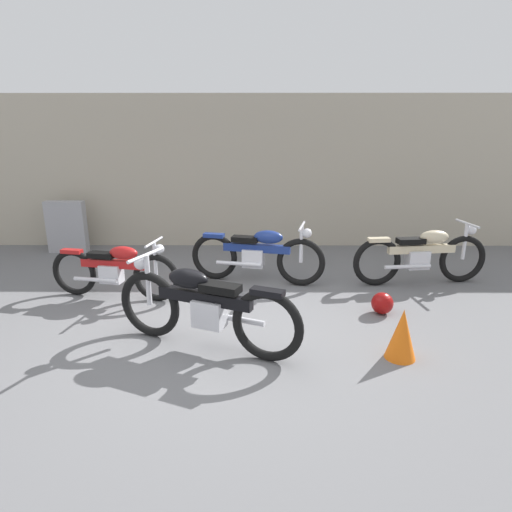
{
  "coord_description": "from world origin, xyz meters",
  "views": [
    {
      "loc": [
        0.46,
        -4.58,
        2.31
      ],
      "look_at": [
        0.43,
        1.44,
        0.55
      ],
      "focal_mm": 30.22,
      "sensor_mm": 36.0,
      "label": 1
    }
  ],
  "objects_px": {
    "stone_marker": "(67,227)",
    "motorcycle_blue": "(258,254)",
    "traffic_cone": "(402,334)",
    "motorcycle_red": "(115,270)",
    "motorcycle_cream": "(422,255)",
    "helmet": "(382,303)",
    "motorcycle_black": "(203,306)"
  },
  "relations": [
    {
      "from": "traffic_cone",
      "to": "motorcycle_black",
      "type": "distance_m",
      "value": 2.11
    },
    {
      "from": "helmet",
      "to": "motorcycle_red",
      "type": "bearing_deg",
      "value": 171.69
    },
    {
      "from": "traffic_cone",
      "to": "motorcycle_cream",
      "type": "xyz_separation_m",
      "value": [
        1.03,
        2.31,
        0.19
      ]
    },
    {
      "from": "stone_marker",
      "to": "motorcycle_black",
      "type": "xyz_separation_m",
      "value": [
        3.14,
        -3.87,
        -0.02
      ]
    },
    {
      "from": "motorcycle_red",
      "to": "traffic_cone",
      "type": "bearing_deg",
      "value": -15.1
    },
    {
      "from": "helmet",
      "to": "traffic_cone",
      "type": "relative_size",
      "value": 0.52
    },
    {
      "from": "motorcycle_black",
      "to": "motorcycle_blue",
      "type": "xyz_separation_m",
      "value": [
        0.58,
        2.12,
        -0.02
      ]
    },
    {
      "from": "helmet",
      "to": "motorcycle_black",
      "type": "xyz_separation_m",
      "value": [
        -2.21,
        -0.92,
        0.34
      ]
    },
    {
      "from": "traffic_cone",
      "to": "motorcycle_red",
      "type": "xyz_separation_m",
      "value": [
        -3.52,
        1.68,
        0.14
      ]
    },
    {
      "from": "motorcycle_black",
      "to": "stone_marker",
      "type": "bearing_deg",
      "value": -28.28
    },
    {
      "from": "helmet",
      "to": "motorcycle_blue",
      "type": "distance_m",
      "value": 2.05
    },
    {
      "from": "stone_marker",
      "to": "traffic_cone",
      "type": "relative_size",
      "value": 1.83
    },
    {
      "from": "motorcycle_red",
      "to": "motorcycle_cream",
      "type": "xyz_separation_m",
      "value": [
        4.55,
        0.63,
        0.04
      ]
    },
    {
      "from": "motorcycle_blue",
      "to": "motorcycle_cream",
      "type": "bearing_deg",
      "value": 11.39
    },
    {
      "from": "stone_marker",
      "to": "motorcycle_cream",
      "type": "relative_size",
      "value": 0.47
    },
    {
      "from": "stone_marker",
      "to": "motorcycle_cream",
      "type": "xyz_separation_m",
      "value": [
        6.26,
        -1.8,
        -0.04
      ]
    },
    {
      "from": "stone_marker",
      "to": "motorcycle_red",
      "type": "bearing_deg",
      "value": -54.73
    },
    {
      "from": "motorcycle_red",
      "to": "motorcycle_blue",
      "type": "xyz_separation_m",
      "value": [
        2.01,
        0.67,
        0.04
      ]
    },
    {
      "from": "helmet",
      "to": "motorcycle_blue",
      "type": "relative_size",
      "value": 0.14
    },
    {
      "from": "stone_marker",
      "to": "motorcycle_blue",
      "type": "bearing_deg",
      "value": -25.18
    },
    {
      "from": "motorcycle_red",
      "to": "helmet",
      "type": "bearing_deg",
      "value": 2.16
    },
    {
      "from": "traffic_cone",
      "to": "motorcycle_red",
      "type": "height_order",
      "value": "motorcycle_red"
    },
    {
      "from": "stone_marker",
      "to": "motorcycle_black",
      "type": "relative_size",
      "value": 0.48
    },
    {
      "from": "traffic_cone",
      "to": "motorcycle_cream",
      "type": "relative_size",
      "value": 0.26
    },
    {
      "from": "motorcycle_cream",
      "to": "motorcycle_blue",
      "type": "xyz_separation_m",
      "value": [
        -2.53,
        0.05,
        -0.0
      ]
    },
    {
      "from": "stone_marker",
      "to": "motorcycle_red",
      "type": "distance_m",
      "value": 2.97
    },
    {
      "from": "motorcycle_red",
      "to": "motorcycle_cream",
      "type": "distance_m",
      "value": 4.59
    },
    {
      "from": "motorcycle_cream",
      "to": "stone_marker",
      "type": "bearing_deg",
      "value": 157.11
    },
    {
      "from": "motorcycle_cream",
      "to": "motorcycle_black",
      "type": "xyz_separation_m",
      "value": [
        -3.12,
        -2.07,
        0.02
      ]
    },
    {
      "from": "helmet",
      "to": "motorcycle_blue",
      "type": "xyz_separation_m",
      "value": [
        -1.63,
        1.2,
        0.32
      ]
    },
    {
      "from": "stone_marker",
      "to": "traffic_cone",
      "type": "bearing_deg",
      "value": -38.13
    },
    {
      "from": "motorcycle_red",
      "to": "motorcycle_black",
      "type": "relative_size",
      "value": 0.92
    }
  ]
}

